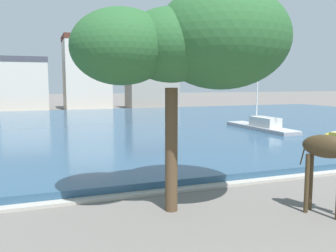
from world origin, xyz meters
TOP-DOWN VIEW (x-y plane):
  - harbor_water at (0.00, 31.26)m, footprint 89.13×42.69m
  - quay_edge_coping at (0.00, 9.67)m, footprint 89.13×0.50m
  - giraffe_statue at (5.06, 5.37)m, footprint 1.57×2.38m
  - sailboat_grey at (14.42, 23.31)m, footprint 1.92×9.77m
  - shade_tree at (0.90, 7.46)m, footprint 7.29×4.62m
  - townhouse_tall_gabled at (-5.39, 58.23)m, footprint 7.18×6.97m
  - townhouse_wide_warehouse at (4.47, 58.51)m, footprint 7.57×6.90m
  - townhouse_corner_house at (15.58, 57.15)m, footprint 8.79×5.20m

SIDE VIEW (x-z plane):
  - quay_edge_coping at x=0.00m, z-range 0.00..0.12m
  - harbor_water at x=0.00m, z-range 0.00..0.42m
  - sailboat_grey at x=14.42m, z-range -2.70..3.72m
  - giraffe_statue at x=5.06m, z-range 0.05..4.49m
  - townhouse_tall_gabled at x=-5.39m, z-range 0.01..8.48m
  - townhouse_corner_house at x=15.58m, z-range 0.01..8.73m
  - shade_tree at x=0.90m, z-range 1.96..9.66m
  - townhouse_wide_warehouse at x=4.47m, z-range 0.02..12.25m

